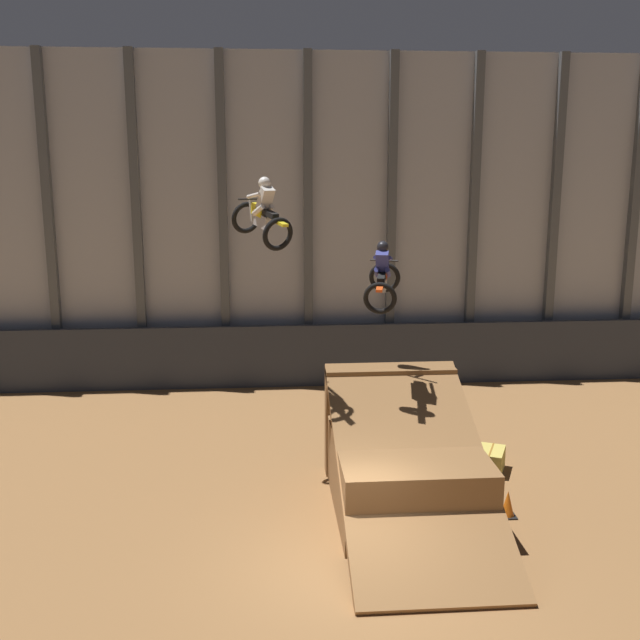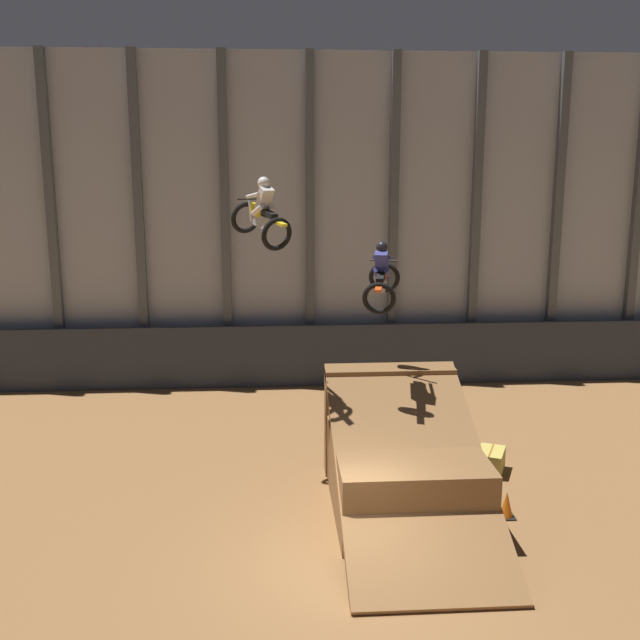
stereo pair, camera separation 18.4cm
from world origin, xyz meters
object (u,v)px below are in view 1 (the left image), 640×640
at_px(traffic_cone_near_ramp, 508,504).
at_px(rider_bike_left_air, 263,216).
at_px(rider_bike_right_air, 382,278).
at_px(dirt_ramp, 403,463).
at_px(hay_bale_trackside, 491,461).

bearing_deg(traffic_cone_near_ramp, rider_bike_left_air, 157.83).
bearing_deg(rider_bike_right_air, dirt_ramp, -61.27).
xyz_separation_m(rider_bike_left_air, hay_bale_trackside, (5.44, 0.25, -5.97)).
xyz_separation_m(rider_bike_right_air, hay_bale_trackside, (2.79, 0.32, -4.58)).
height_order(rider_bike_right_air, traffic_cone_near_ramp, rider_bike_right_air).
bearing_deg(traffic_cone_near_ramp, rider_bike_right_air, 140.66).
xyz_separation_m(rider_bike_left_air, rider_bike_right_air, (2.65, -0.07, -1.39)).
bearing_deg(traffic_cone_near_ramp, dirt_ramp, 158.96).
xyz_separation_m(dirt_ramp, hay_bale_trackside, (2.47, 1.51, -0.65)).
xyz_separation_m(dirt_ramp, rider_bike_left_air, (-2.97, 1.26, 5.32)).
bearing_deg(rider_bike_right_air, rider_bike_left_air, -168.19).
height_order(rider_bike_left_air, traffic_cone_near_ramp, rider_bike_left_air).
bearing_deg(rider_bike_right_air, hay_bale_trackside, 19.89).
bearing_deg(dirt_ramp, traffic_cone_near_ramp, -21.04).
bearing_deg(traffic_cone_near_ramp, hay_bale_trackside, 81.55).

